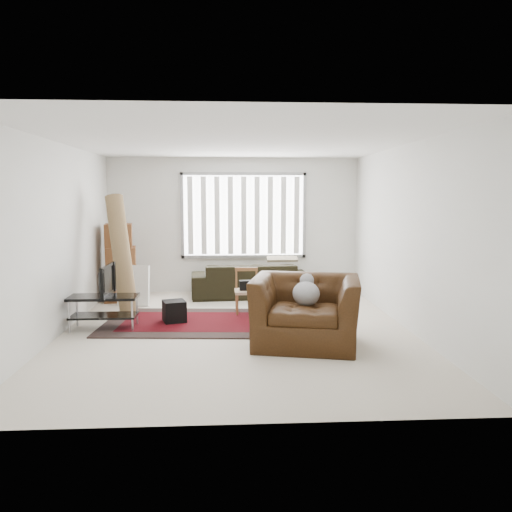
{
  "coord_description": "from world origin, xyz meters",
  "views": [
    {
      "loc": [
        -0.13,
        -7.08,
        1.97
      ],
      "look_at": [
        0.3,
        0.34,
        1.05
      ],
      "focal_mm": 35.0,
      "sensor_mm": 36.0,
      "label": 1
    }
  ],
  "objects_px": {
    "moving_boxes": "(120,265)",
    "side_chair": "(247,289)",
    "tv_stand": "(104,305)",
    "armchair": "(306,306)",
    "sofa": "(250,274)"
  },
  "relations": [
    {
      "from": "moving_boxes",
      "to": "side_chair",
      "type": "distance_m",
      "value": 2.59
    },
    {
      "from": "tv_stand",
      "to": "moving_boxes",
      "type": "distance_m",
      "value": 2.04
    },
    {
      "from": "side_chair",
      "to": "tv_stand",
      "type": "bearing_deg",
      "value": -159.7
    },
    {
      "from": "side_chair",
      "to": "armchair",
      "type": "relative_size",
      "value": 0.47
    },
    {
      "from": "armchair",
      "to": "side_chair",
      "type": "bearing_deg",
      "value": 124.73
    },
    {
      "from": "sofa",
      "to": "moving_boxes",
      "type": "bearing_deg",
      "value": 2.42
    },
    {
      "from": "tv_stand",
      "to": "armchair",
      "type": "distance_m",
      "value": 2.99
    },
    {
      "from": "moving_boxes",
      "to": "side_chair",
      "type": "relative_size",
      "value": 1.91
    },
    {
      "from": "side_chair",
      "to": "armchair",
      "type": "xyz_separation_m",
      "value": [
        0.7,
        -1.75,
        0.1
      ]
    },
    {
      "from": "moving_boxes",
      "to": "sofa",
      "type": "distance_m",
      "value": 2.44
    },
    {
      "from": "tv_stand",
      "to": "side_chair",
      "type": "height_order",
      "value": "side_chair"
    },
    {
      "from": "tv_stand",
      "to": "sofa",
      "type": "distance_m",
      "value": 3.19
    },
    {
      "from": "tv_stand",
      "to": "armchair",
      "type": "bearing_deg",
      "value": -17.58
    },
    {
      "from": "tv_stand",
      "to": "side_chair",
      "type": "relative_size",
      "value": 1.32
    },
    {
      "from": "tv_stand",
      "to": "moving_boxes",
      "type": "relative_size",
      "value": 0.69
    }
  ]
}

